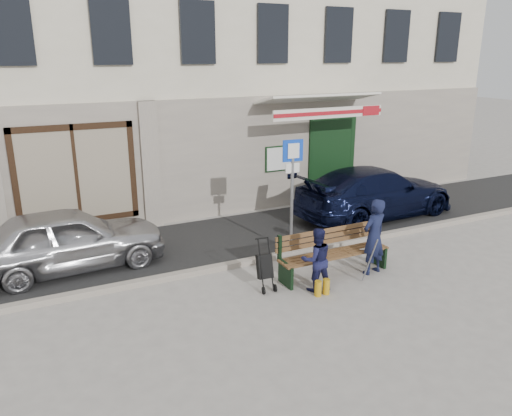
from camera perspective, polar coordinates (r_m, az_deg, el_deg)
ground at (r=9.63m, az=4.47°, el=-9.36°), size 80.00×80.00×0.00m
asphalt_lane at (r=12.16m, az=-2.95°, el=-3.48°), size 60.00×3.20×0.01m
curb at (r=10.80m, az=0.43°, el=-5.90°), size 60.00×0.18×0.12m
building at (r=16.46m, az=-11.05°, el=19.26°), size 20.00×8.27×10.00m
car_silver at (r=10.95m, az=-20.70°, el=-3.36°), size 3.96×1.77×1.32m
car_navy at (r=14.00m, az=13.47°, el=1.78°), size 4.86×2.25×1.38m
parking_sign at (r=10.90m, az=4.17°, el=3.37°), size 0.47×0.08×2.55m
bench at (r=10.17m, az=8.69°, el=-5.18°), size 2.40×1.17×0.98m
man at (r=10.30m, az=13.32°, el=-3.21°), size 0.64×0.49×1.57m
woman at (r=9.44m, az=6.91°, el=-5.85°), size 0.67×0.56×1.24m
stroller at (r=9.47m, az=1.02°, el=-6.81°), size 0.31×0.42×1.00m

